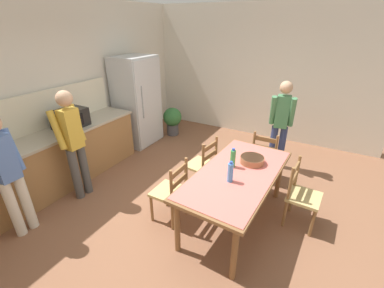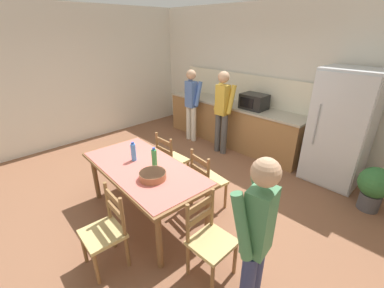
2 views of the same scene
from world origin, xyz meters
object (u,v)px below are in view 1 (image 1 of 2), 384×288
serving_bowl (252,160)px  person_at_sink (7,171)px  chair_head_end (265,156)px  microwave (70,118)px  chair_side_near_right (301,195)px  person_at_counter (73,140)px  potted_plant (172,119)px  dining_table (237,178)px  chair_side_far_left (171,192)px  chair_side_far_right (202,165)px  bottle_near_centre (230,172)px  person_by_table (281,121)px  bottle_off_centre (233,158)px  refrigerator (137,102)px

serving_bowl → person_at_sink: 3.03m
chair_head_end → person_at_sink: size_ratio=0.56×
microwave → chair_side_near_right: 3.70m
person_at_counter → potted_plant: size_ratio=2.52×
dining_table → chair_side_far_left: bearing=116.3°
serving_bowl → chair_side_far_right: (0.14, 0.81, -0.38)m
bottle_near_centre → person_by_table: (2.02, -0.17, 0.01)m
microwave → chair_head_end: 3.30m
chair_side_near_right → person_at_counter: size_ratio=0.54×
serving_bowl → dining_table: bearing=165.1°
chair_side_near_right → person_at_counter: person_at_counter is taller
chair_side_far_right → bottle_off_centre: bearing=67.7°
chair_side_far_left → person_by_table: size_ratio=0.56×
dining_table → bottle_off_centre: (0.10, 0.11, 0.21)m
microwave → chair_side_far_left: size_ratio=0.55×
refrigerator → person_at_sink: 2.98m
dining_table → potted_plant: bearing=48.1°
refrigerator → potted_plant: 1.00m
chair_head_end → potted_plant: (0.91, 2.45, -0.06)m
bottle_off_centre → chair_head_end: size_ratio=0.30×
bottle_near_centre → serving_bowl: size_ratio=0.84×
chair_head_end → chair_side_far_left: (-1.61, 0.84, 0.00)m
chair_side_far_right → person_by_table: bearing=154.4°
refrigerator → chair_side_near_right: 3.77m
chair_head_end → person_by_table: person_by_table is taller
chair_side_near_right → microwave: bearing=103.3°
refrigerator → serving_bowl: 3.10m
bottle_near_centre → serving_bowl: bottle_near_centre is taller
chair_side_far_left → person_at_counter: (-0.22, 1.54, 0.50)m
serving_bowl → chair_head_end: bearing=1.1°
dining_table → bottle_near_centre: bottle_near_centre is taller
person_at_sink → person_by_table: (3.29, -2.49, 0.00)m
person_at_sink → person_by_table: bearing=-127.1°
microwave → chair_side_far_right: size_ratio=0.55×
potted_plant → chair_side_far_right: bearing=-135.4°
chair_side_far_right → person_at_sink: person_at_sink is taller
bottle_off_centre → chair_side_far_right: size_ratio=0.30×
chair_side_near_right → serving_bowl: bearing=98.6°
chair_side_far_left → chair_side_near_right: 1.72m
serving_bowl → chair_side_far_left: size_ratio=0.35×
serving_bowl → person_by_table: 1.46m
bottle_near_centre → chair_side_far_right: bottle_near_centre is taller
serving_bowl → chair_head_end: 0.98m
bottle_off_centre → person_at_counter: person_at_counter is taller
person_at_sink → person_at_counter: 0.91m
bottle_near_centre → person_at_counter: size_ratio=0.16×
bottle_off_centre → person_at_counter: (-0.70, 2.20, 0.05)m
chair_head_end → microwave: bearing=26.1°
chair_head_end → person_at_sink: 3.67m
chair_side_far_left → person_by_table: (2.17, -0.93, 0.47)m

